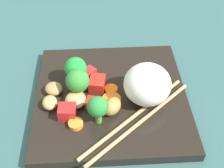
{
  "coord_description": "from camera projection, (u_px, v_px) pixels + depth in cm",
  "views": [
    {
      "loc": [
        35.15,
        -0.98,
        38.75
      ],
      "look_at": [
        -0.36,
        0.15,
        3.73
      ],
      "focal_mm": 48.19,
      "sensor_mm": 36.0,
      "label": 1
    }
  ],
  "objects": [
    {
      "name": "ground_plane",
      "position": [
        111.0,
        105.0,
        0.53
      ],
      "size": [
        110.0,
        110.0,
        2.0
      ],
      "primitive_type": "cube",
      "color": "#31595A"
    },
    {
      "name": "square_plate",
      "position": [
        111.0,
        97.0,
        0.52
      ],
      "size": [
        26.13,
        26.13,
        1.73
      ],
      "primitive_type": "cube",
      "rotation": [
        0.0,
        0.0,
        0.03
      ],
      "color": "black",
      "rests_on": "ground_plane"
    },
    {
      "name": "rice_mound",
      "position": [
        147.0,
        84.0,
        0.48
      ],
      "size": [
        10.49,
        10.5,
        6.61
      ],
      "primitive_type": "ellipsoid",
      "rotation": [
        0.0,
        0.0,
        2.11
      ],
      "color": "white",
      "rests_on": "square_plate"
    },
    {
      "name": "broccoli_floret_0",
      "position": [
        78.0,
        81.0,
        0.49
      ],
      "size": [
        3.91,
        3.91,
        5.38
      ],
      "color": "#70AE5D",
      "rests_on": "square_plate"
    },
    {
      "name": "broccoli_floret_1",
      "position": [
        76.0,
        68.0,
        0.51
      ],
      "size": [
        3.76,
        3.76,
        5.38
      ],
      "color": "#69A052",
      "rests_on": "square_plate"
    },
    {
      "name": "broccoli_floret_2",
      "position": [
        98.0,
        107.0,
        0.45
      ],
      "size": [
        3.24,
        3.24,
        4.87
      ],
      "color": "#5C9639",
      "rests_on": "square_plate"
    },
    {
      "name": "carrot_slice_0",
      "position": [
        112.0,
        100.0,
        0.5
      ],
      "size": [
        4.19,
        4.19,
        0.6
      ],
      "primitive_type": "cylinder",
      "rotation": [
        0.0,
        0.0,
        5.16
      ],
      "color": "orange",
      "rests_on": "square_plate"
    },
    {
      "name": "carrot_slice_1",
      "position": [
        109.0,
        89.0,
        0.51
      ],
      "size": [
        2.87,
        2.87,
        0.65
      ],
      "primitive_type": "cylinder",
      "rotation": [
        0.0,
        0.0,
        1.91
      ],
      "color": "orange",
      "rests_on": "square_plate"
    },
    {
      "name": "carrot_slice_2",
      "position": [
        76.0,
        124.0,
        0.46
      ],
      "size": [
        2.72,
        2.72,
        0.75
      ],
      "primitive_type": "cylinder",
      "rotation": [
        0.0,
        0.0,
        4.92
      ],
      "color": "orange",
      "rests_on": "square_plate"
    },
    {
      "name": "pepper_chunk_0",
      "position": [
        89.0,
        74.0,
        0.53
      ],
      "size": [
        2.92,
        2.87,
        2.01
      ],
      "primitive_type": "cube",
      "rotation": [
        0.0,
        0.0,
        5.57
      ],
      "color": "red",
      "rests_on": "square_plate"
    },
    {
      "name": "pepper_chunk_1",
      "position": [
        67.0,
        112.0,
        0.47
      ],
      "size": [
        2.52,
        2.81,
        2.12
      ],
      "primitive_type": "cube",
      "rotation": [
        0.0,
        0.0,
        4.68
      ],
      "color": "red",
      "rests_on": "square_plate"
    },
    {
      "name": "pepper_chunk_2",
      "position": [
        92.0,
        103.0,
        0.49
      ],
      "size": [
        2.48,
        2.35,
        1.35
      ],
      "primitive_type": "cube",
      "rotation": [
        0.0,
        0.0,
        6.03
      ],
      "color": "red",
      "rests_on": "square_plate"
    },
    {
      "name": "pepper_chunk_3",
      "position": [
        97.0,
        84.0,
        0.51
      ],
      "size": [
        3.48,
        3.01,
        2.11
      ],
      "primitive_type": "cube",
      "rotation": [
        0.0,
        0.0,
        2.99
      ],
      "color": "red",
      "rests_on": "square_plate"
    },
    {
      "name": "chicken_piece_0",
      "position": [
        76.0,
        100.0,
        0.49
      ],
      "size": [
        4.07,
        3.9,
        2.03
      ],
      "primitive_type": "ellipsoid",
      "rotation": [
        0.0,
        0.0,
        6.15
      ],
      "color": "tan",
      "rests_on": "square_plate"
    },
    {
      "name": "chicken_piece_1",
      "position": [
        50.0,
        103.0,
        0.48
      ],
      "size": [
        3.11,
        2.71,
        1.88
      ],
      "primitive_type": "ellipsoid",
      "rotation": [
        0.0,
        0.0,
        0.11
      ],
      "color": "tan",
      "rests_on": "square_plate"
    },
    {
      "name": "chicken_piece_3",
      "position": [
        112.0,
        106.0,
        0.47
      ],
      "size": [
        4.36,
        4.13,
        2.63
      ],
      "primitive_type": "ellipsoid",
      "rotation": [
        0.0,
        0.0,
        5.69
      ],
      "color": "#B18945",
      "rests_on": "square_plate"
    },
    {
      "name": "chicken_piece_4",
      "position": [
        54.0,
        89.0,
        0.51
      ],
      "size": [
        4.18,
        4.19,
        1.79
      ],
      "primitive_type": "ellipsoid",
      "rotation": [
        0.0,
        0.0,
        0.81
      ],
      "color": "tan",
      "rests_on": "square_plate"
    },
    {
      "name": "chopstick_pair",
      "position": [
        137.0,
        119.0,
        0.47
      ],
      "size": [
        16.79,
        18.37,
        0.62
      ],
      "rotation": [
        0.0,
        0.0,
        2.3
      ],
      "color": "tan",
      "rests_on": "square_plate"
    }
  ]
}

